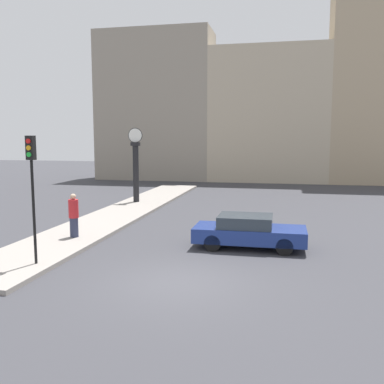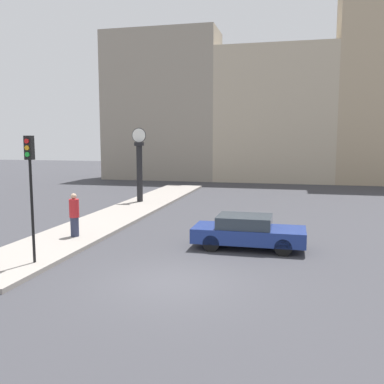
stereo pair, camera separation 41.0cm
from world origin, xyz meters
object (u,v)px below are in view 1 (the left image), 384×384
traffic_light_near (32,173)px  street_clock (136,167)px  sedan_car (249,231)px  pedestrian_red_top (74,216)px

traffic_light_near → street_clock: (-1.34, 13.50, -0.70)m
sedan_car → pedestrian_red_top: size_ratio=2.36×
street_clock → traffic_light_near: bearing=-84.3°
sedan_car → street_clock: (-7.87, 9.50, 1.73)m
traffic_light_near → street_clock: size_ratio=0.88×
traffic_light_near → street_clock: street_clock is taller
street_clock → pedestrian_red_top: bearing=-85.4°
sedan_car → street_clock: size_ratio=0.91×
sedan_car → traffic_light_near: 8.03m
sedan_car → pedestrian_red_top: pedestrian_red_top is taller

